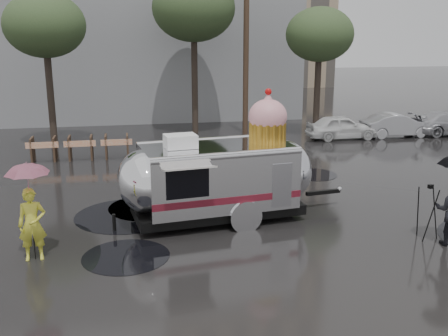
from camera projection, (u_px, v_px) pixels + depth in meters
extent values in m
plane|color=black|center=(271.00, 239.00, 13.74)|extent=(120.00, 120.00, 0.00)
cylinder|color=black|center=(127.00, 215.00, 15.52)|extent=(3.06, 3.06, 0.01)
cylinder|color=black|center=(152.00, 207.00, 16.25)|extent=(2.66, 2.66, 0.01)
cylinder|color=black|center=(313.00, 174.00, 19.88)|extent=(1.82, 1.82, 0.01)
cylinder|color=black|center=(126.00, 256.00, 12.70)|extent=(2.12, 2.12, 0.01)
cube|color=slate|center=(115.00, 11.00, 34.16)|extent=(22.00, 12.00, 13.00)
cylinder|color=#473323|center=(246.00, 47.00, 26.33)|extent=(0.28, 0.28, 9.00)
cylinder|color=#382D26|center=(50.00, 84.00, 24.09)|extent=(0.32, 0.32, 5.85)
ellipsoid|color=#2E4224|center=(45.00, 25.00, 23.42)|extent=(3.64, 3.64, 2.86)
cylinder|color=#382D26|center=(195.00, 69.00, 27.13)|extent=(0.32, 0.32, 6.75)
ellipsoid|color=#2E4224|center=(194.00, 8.00, 26.36)|extent=(4.20, 4.20, 3.30)
cylinder|color=#382D26|center=(318.00, 83.00, 26.47)|extent=(0.32, 0.32, 5.40)
ellipsoid|color=#2E4224|center=(320.00, 34.00, 25.85)|extent=(3.36, 3.36, 2.64)
cube|color=#473323|center=(32.00, 150.00, 21.77)|extent=(0.08, 0.80, 1.00)
cube|color=#473323|center=(55.00, 149.00, 21.93)|extent=(0.08, 0.80, 1.00)
cube|color=#E5590C|center=(42.00, 145.00, 21.43)|extent=(1.30, 0.04, 0.25)
cube|color=#473323|center=(70.00, 148.00, 22.04)|extent=(0.08, 0.80, 1.00)
cube|color=#473323|center=(92.00, 147.00, 22.20)|extent=(0.08, 0.80, 1.00)
cube|color=#E5590C|center=(80.00, 144.00, 21.70)|extent=(1.30, 0.04, 0.25)
cube|color=#473323|center=(106.00, 147.00, 22.31)|extent=(0.08, 0.80, 1.00)
cube|color=#473323|center=(128.00, 146.00, 22.47)|extent=(0.08, 0.80, 1.00)
cube|color=#E5590C|center=(117.00, 142.00, 21.96)|extent=(1.30, 0.04, 0.25)
imported|color=silver|center=(342.00, 125.00, 26.21)|extent=(4.00, 1.80, 1.40)
imported|color=#B2B2B7|center=(397.00, 123.00, 26.75)|extent=(4.00, 1.80, 1.40)
cube|color=silver|center=(217.00, 175.00, 14.89)|extent=(4.44, 2.72, 1.71)
ellipsoid|color=silver|center=(284.00, 169.00, 15.53)|extent=(1.70, 2.36, 1.71)
ellipsoid|color=silver|center=(144.00, 181.00, 14.26)|extent=(1.70, 2.36, 1.71)
cube|color=black|center=(217.00, 208.00, 15.15)|extent=(4.97, 2.51, 0.29)
cylinder|color=black|center=(244.00, 217.00, 14.39)|extent=(0.69, 0.30, 0.67)
cylinder|color=black|center=(222.00, 197.00, 16.19)|extent=(0.69, 0.30, 0.67)
cylinder|color=silver|center=(246.00, 217.00, 14.26)|extent=(0.92, 0.21, 0.91)
cube|color=black|center=(323.00, 192.00, 16.15)|extent=(1.15, 0.26, 0.11)
sphere|color=silver|center=(339.00, 189.00, 16.31)|extent=(0.17, 0.17, 0.15)
cylinder|color=black|center=(114.00, 222.00, 14.28)|extent=(0.11, 0.11, 0.48)
cube|color=maroon|center=(229.00, 201.00, 14.00)|extent=(4.16, 0.58, 0.19)
cube|color=maroon|center=(206.00, 179.00, 16.00)|extent=(4.16, 0.58, 0.19)
cube|color=black|center=(188.00, 184.00, 13.50)|extent=(1.14, 0.18, 0.76)
cube|color=#AAA59F|center=(190.00, 168.00, 13.16)|extent=(1.38, 0.64, 0.14)
cube|color=silver|center=(282.00, 185.00, 14.37)|extent=(0.57, 0.10, 1.24)
cube|color=white|center=(180.00, 141.00, 14.31)|extent=(0.93, 0.73, 0.36)
cylinder|color=gold|center=(267.00, 132.00, 15.06)|extent=(1.11, 1.11, 0.57)
ellipsoid|color=pink|center=(268.00, 116.00, 14.94)|extent=(1.24, 1.24, 0.99)
cone|color=pink|center=(268.00, 99.00, 14.82)|extent=(0.53, 0.53, 0.38)
sphere|color=red|center=(268.00, 92.00, 14.76)|extent=(0.21, 0.21, 0.19)
imported|color=yellow|center=(32.00, 224.00, 12.35)|extent=(0.67, 0.48, 1.76)
imported|color=#CD7793|center=(28.00, 180.00, 12.07)|extent=(1.25, 1.25, 0.85)
cylinder|color=black|center=(33.00, 227.00, 12.37)|extent=(0.02, 0.02, 1.65)
cylinder|color=black|center=(435.00, 212.00, 13.76)|extent=(0.11, 0.32, 1.43)
cylinder|color=black|center=(418.00, 211.00, 13.78)|extent=(0.24, 0.25, 1.43)
cylinder|color=black|center=(431.00, 216.00, 13.41)|extent=(0.32, 0.10, 1.43)
cube|color=black|center=(431.00, 186.00, 13.46)|extent=(0.14, 0.13, 0.10)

